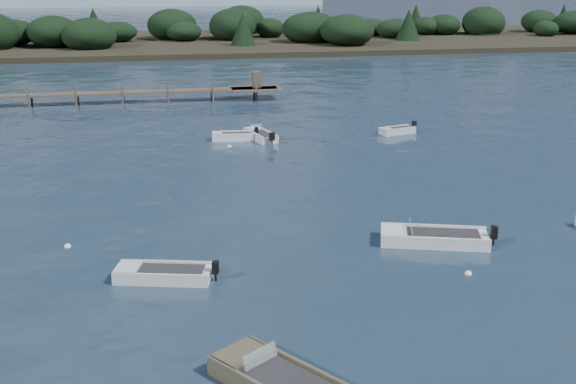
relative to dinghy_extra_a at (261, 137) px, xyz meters
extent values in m
plane|color=#162533|center=(-1.88, 29.31, -0.17)|extent=(400.00, 400.00, 0.00)
cube|color=brown|center=(-5.25, -32.38, 0.41)|extent=(2.14, 2.03, 0.16)
cube|color=brown|center=(-3.36, -33.46, 0.41)|extent=(3.17, 4.31, 0.16)
cube|color=silver|center=(-4.76, -33.06, 0.68)|extent=(1.23, 0.96, 0.48)
cube|color=silver|center=(0.00, 0.00, -0.07)|extent=(2.25, 4.04, 0.73)
cube|color=silver|center=(-0.38, 1.41, 0.36)|extent=(1.37, 1.19, 0.15)
cube|color=#232325|center=(0.08, -0.30, 0.28)|extent=(1.68, 2.79, 0.13)
cube|color=silver|center=(-0.57, -0.15, 0.36)|extent=(1.11, 3.73, 0.15)
cube|color=silver|center=(0.57, 0.15, 0.36)|extent=(1.11, 3.73, 0.15)
cube|color=black|center=(0.56, -2.07, 0.49)|extent=(0.42, 0.38, 0.58)
cylinder|color=black|center=(0.56, -2.07, -0.01)|extent=(0.13, 0.13, 0.58)
cube|color=silver|center=(-0.22, 0.81, 0.61)|extent=(0.95, 0.40, 0.44)
cube|color=silver|center=(10.84, -0.02, -0.08)|extent=(3.02, 1.88, 0.66)
cube|color=silver|center=(9.82, -0.33, 0.31)|extent=(0.94, 1.16, 0.13)
cube|color=#232325|center=(11.06, 0.04, 0.23)|extent=(2.09, 1.41, 0.11)
cube|color=silver|center=(10.98, -0.51, 0.31)|extent=(2.73, 0.91, 0.13)
cube|color=silver|center=(10.70, 0.46, 0.31)|extent=(2.73, 0.91, 0.13)
cube|color=black|center=(12.38, 0.44, 0.42)|extent=(0.34, 0.38, 0.52)
cylinder|color=black|center=(12.38, 0.44, -0.03)|extent=(0.12, 0.12, 0.52)
cube|color=silver|center=(-2.09, 0.17, -0.07)|extent=(3.21, 1.51, 0.73)
cube|color=silver|center=(-3.27, 0.27, 0.36)|extent=(0.84, 1.18, 0.15)
cube|color=#232325|center=(-1.84, 0.14, 0.27)|extent=(2.20, 1.18, 0.12)
cube|color=silver|center=(-2.14, -0.39, 0.36)|extent=(3.11, 0.39, 0.15)
cube|color=silver|center=(-2.04, 0.72, 0.36)|extent=(3.11, 0.39, 0.15)
cube|color=black|center=(-0.31, 0.01, 0.48)|extent=(0.32, 0.38, 0.57)
cylinder|color=black|center=(-0.31, 0.01, -0.02)|extent=(0.11, 0.11, 0.57)
cube|color=silver|center=(5.06, -22.76, -0.07)|extent=(5.36, 3.27, 0.73)
cube|color=silver|center=(3.24, -22.20, 0.36)|extent=(1.65, 1.98, 0.15)
cube|color=#232325|center=(5.45, -22.88, 0.28)|extent=(3.71, 2.44, 0.13)
cube|color=silver|center=(4.81, -23.60, 0.36)|extent=(4.85, 1.59, 0.15)
cube|color=silver|center=(5.32, -21.92, 0.36)|extent=(4.85, 1.59, 0.15)
cube|color=black|center=(7.69, -23.56, 0.49)|extent=(0.38, 0.43, 0.58)
cylinder|color=black|center=(7.69, -23.56, -0.02)|extent=(0.13, 0.13, 0.58)
cube|color=silver|center=(4.01, -22.44, 0.61)|extent=(0.55, 1.35, 0.44)
cube|color=silver|center=(-7.66, -24.69, -0.08)|extent=(4.24, 2.45, 0.67)
cube|color=silver|center=(-9.13, -24.32, 0.31)|extent=(1.26, 1.56, 0.13)
cube|color=#232325|center=(-7.35, -24.76, 0.24)|extent=(2.93, 1.84, 0.11)
cube|color=silver|center=(-7.83, -25.37, 0.31)|extent=(3.90, 1.08, 0.13)
cube|color=silver|center=(-7.49, -24.00, 0.31)|extent=(3.90, 1.08, 0.13)
cube|color=black|center=(-5.52, -25.22, 0.43)|extent=(0.34, 0.38, 0.52)
cylinder|color=black|center=(-5.52, -25.22, -0.03)|extent=(0.12, 0.12, 0.52)
sphere|color=white|center=(5.18, -26.48, -0.17)|extent=(0.32, 0.32, 0.32)
sphere|color=white|center=(-12.06, -20.18, -0.17)|extent=(0.32, 0.32, 0.32)
sphere|color=white|center=(-2.57, -2.00, -0.17)|extent=(0.32, 0.32, 0.32)
cube|color=#50453B|center=(2.12, 17.31, 0.83)|extent=(5.00, 3.20, 0.18)
cube|color=#50453B|center=(2.12, 17.31, 1.73)|extent=(0.80, 0.80, 1.60)
cylinder|color=#50453B|center=(-19.35, 16.45, 0.23)|extent=(0.20, 0.20, 2.20)
cylinder|color=#50453B|center=(-19.35, 18.16, 0.23)|extent=(0.20, 0.20, 2.20)
cylinder|color=#50453B|center=(-15.08, 16.45, 0.23)|extent=(0.20, 0.20, 2.20)
cylinder|color=#50453B|center=(-15.08, 18.16, 0.23)|extent=(0.20, 0.20, 2.20)
cylinder|color=#50453B|center=(-10.82, 16.45, 0.23)|extent=(0.20, 0.20, 2.20)
cylinder|color=#50453B|center=(-10.82, 18.16, 0.23)|extent=(0.20, 0.20, 2.20)
cylinder|color=#50453B|center=(-6.55, 16.45, 0.23)|extent=(0.20, 0.20, 2.20)
cylinder|color=#50453B|center=(-6.55, 18.16, 0.23)|extent=(0.20, 0.20, 2.20)
cylinder|color=#50453B|center=(-2.28, 16.45, 0.23)|extent=(0.20, 0.20, 2.20)
cylinder|color=#50453B|center=(-2.28, 18.16, 0.23)|extent=(0.20, 0.20, 2.20)
cylinder|color=#50453B|center=(1.98, 16.45, 0.23)|extent=(0.20, 0.20, 2.20)
cylinder|color=#50453B|center=(1.98, 18.16, 0.23)|extent=(0.20, 0.20, 2.20)
cube|color=black|center=(23.12, 69.31, -0.17)|extent=(190.00, 40.00, 1.60)
ellipsoid|color=black|center=(23.12, 69.31, 2.63)|extent=(180.50, 36.00, 4.40)
camera|label=1|loc=(-7.48, -53.03, 12.44)|focal=45.00mm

